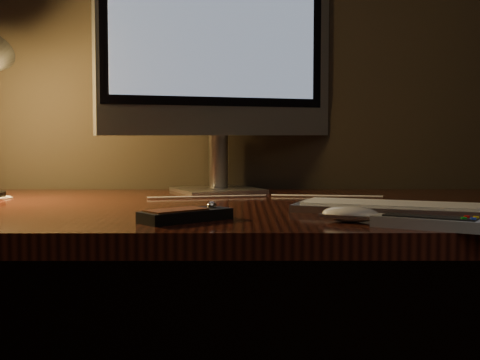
{
  "coord_description": "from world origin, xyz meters",
  "views": [
    {
      "loc": [
        0.05,
        0.53,
        0.89
      ],
      "look_at": [
        0.05,
        1.73,
        0.81
      ],
      "focal_mm": 50.0,
      "sensor_mm": 36.0,
      "label": 1
    }
  ],
  "objects_px": {
    "desk": "(216,262)",
    "keyboard": "(429,209)",
    "monitor": "(218,39)",
    "mouse": "(351,216)",
    "media_remote": "(186,215)",
    "tv_remote": "(430,223)"
  },
  "relations": [
    {
      "from": "desk",
      "to": "keyboard",
      "type": "distance_m",
      "value": 0.46
    },
    {
      "from": "monitor",
      "to": "mouse",
      "type": "height_order",
      "value": "monitor"
    },
    {
      "from": "desk",
      "to": "monitor",
      "type": "bearing_deg",
      "value": 90.37
    },
    {
      "from": "desk",
      "to": "media_remote",
      "type": "height_order",
      "value": "media_remote"
    },
    {
      "from": "media_remote",
      "to": "tv_remote",
      "type": "height_order",
      "value": "media_remote"
    },
    {
      "from": "keyboard",
      "to": "tv_remote",
      "type": "xyz_separation_m",
      "value": [
        -0.05,
        -0.19,
        0.0
      ]
    },
    {
      "from": "desk",
      "to": "media_remote",
      "type": "distance_m",
      "value": 0.35
    },
    {
      "from": "desk",
      "to": "media_remote",
      "type": "xyz_separation_m",
      "value": [
        -0.04,
        -0.32,
        0.14
      ]
    },
    {
      "from": "keyboard",
      "to": "mouse",
      "type": "relative_size",
      "value": 5.06
    },
    {
      "from": "keyboard",
      "to": "tv_remote",
      "type": "relative_size",
      "value": 2.82
    },
    {
      "from": "tv_remote",
      "to": "mouse",
      "type": "bearing_deg",
      "value": 172.12
    },
    {
      "from": "monitor",
      "to": "tv_remote",
      "type": "bearing_deg",
      "value": -84.96
    },
    {
      "from": "desk",
      "to": "keyboard",
      "type": "bearing_deg",
      "value": -29.4
    },
    {
      "from": "keyboard",
      "to": "desk",
      "type": "bearing_deg",
      "value": 171.1
    },
    {
      "from": "keyboard",
      "to": "mouse",
      "type": "xyz_separation_m",
      "value": [
        -0.16,
        -0.11,
        0.0
      ]
    },
    {
      "from": "desk",
      "to": "tv_remote",
      "type": "height_order",
      "value": "tv_remote"
    },
    {
      "from": "desk",
      "to": "monitor",
      "type": "distance_m",
      "value": 0.54
    },
    {
      "from": "tv_remote",
      "to": "media_remote",
      "type": "bearing_deg",
      "value": -163.56
    },
    {
      "from": "mouse",
      "to": "tv_remote",
      "type": "xyz_separation_m",
      "value": [
        0.1,
        -0.08,
        0.0
      ]
    },
    {
      "from": "monitor",
      "to": "tv_remote",
      "type": "distance_m",
      "value": 0.8
    },
    {
      "from": "monitor",
      "to": "mouse",
      "type": "distance_m",
      "value": 0.69
    },
    {
      "from": "desk",
      "to": "media_remote",
      "type": "relative_size",
      "value": 10.36
    }
  ]
}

